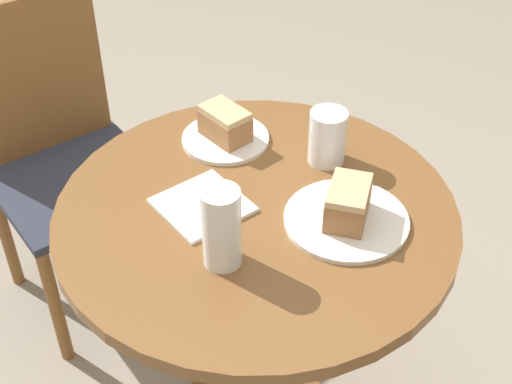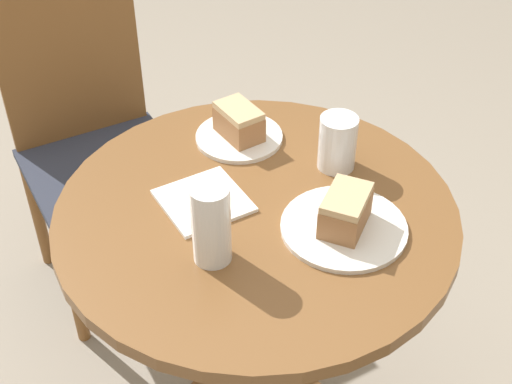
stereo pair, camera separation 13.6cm
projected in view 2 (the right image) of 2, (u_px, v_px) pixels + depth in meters
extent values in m
cylinder|color=brown|center=(256.00, 335.00, 1.63)|extent=(0.09, 0.09, 0.71)
cylinder|color=brown|center=(256.00, 214.00, 1.40)|extent=(0.79, 0.79, 0.03)
cylinder|color=brown|center=(73.00, 288.00, 1.97)|extent=(0.04, 0.04, 0.42)
cylinder|color=brown|center=(198.00, 242.00, 2.12)|extent=(0.04, 0.04, 0.42)
cylinder|color=brown|center=(37.00, 212.00, 2.22)|extent=(0.04, 0.04, 0.42)
cylinder|color=brown|center=(151.00, 176.00, 2.37)|extent=(0.04, 0.04, 0.42)
cube|color=#2D3342|center=(106.00, 169.00, 2.03)|extent=(0.45, 0.44, 0.03)
cube|color=brown|center=(71.00, 65.00, 2.01)|extent=(0.40, 0.05, 0.46)
cylinder|color=silver|center=(344.00, 227.00, 1.34)|extent=(0.24, 0.24, 0.01)
cylinder|color=silver|center=(239.00, 137.00, 1.57)|extent=(0.19, 0.19, 0.01)
cube|color=#9E6B42|center=(345.00, 213.00, 1.32)|extent=(0.13, 0.12, 0.06)
cube|color=tan|center=(347.00, 198.00, 1.29)|extent=(0.13, 0.12, 0.01)
cube|color=#9E6B42|center=(239.00, 124.00, 1.55)|extent=(0.07, 0.11, 0.06)
cube|color=tan|center=(239.00, 110.00, 1.52)|extent=(0.07, 0.11, 0.01)
cylinder|color=silver|center=(337.00, 149.00, 1.47)|extent=(0.07, 0.07, 0.08)
cylinder|color=white|center=(337.00, 143.00, 1.46)|extent=(0.08, 0.08, 0.12)
cylinder|color=silver|center=(212.00, 237.00, 1.25)|extent=(0.06, 0.06, 0.10)
cylinder|color=white|center=(211.00, 224.00, 1.23)|extent=(0.07, 0.07, 0.16)
cube|color=white|center=(204.00, 201.00, 1.40)|extent=(0.16, 0.16, 0.01)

